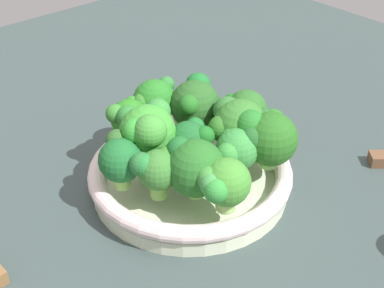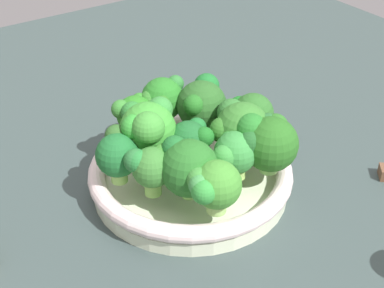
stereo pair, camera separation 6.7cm
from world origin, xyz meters
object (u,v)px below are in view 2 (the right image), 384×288
object	(u,v)px
broccoli_floret_2	(187,166)
broccoli_floret_12	(148,129)
bowl	(192,177)
broccoli_floret_6	(190,141)
broccoli_floret_0	(235,152)
broccoli_floret_7	(134,114)
broccoli_floret_5	(213,186)
broccoli_floret_9	(162,99)
broccoli_floret_1	(118,153)
broccoli_floret_3	(202,103)
broccoli_floret_10	(249,114)
broccoli_floret_11	(269,141)
broccoli_floret_8	(241,128)
broccoli_floret_4	(150,165)

from	to	relation	value
broccoli_floret_2	broccoli_floret_12	bearing A→B (deg)	4.90
bowl	broccoli_floret_6	distance (cm)	5.20
broccoli_floret_0	broccoli_floret_7	distance (cm)	14.53
broccoli_floret_5	broccoli_floret_9	world-z (taller)	broccoli_floret_9
broccoli_floret_1	broccoli_floret_3	bearing A→B (deg)	-78.27
broccoli_floret_10	broccoli_floret_12	size ratio (longest dim) A/B	0.77
broccoli_floret_11	broccoli_floret_12	size ratio (longest dim) A/B	0.90
broccoli_floret_8	broccoli_floret_9	size ratio (longest dim) A/B	1.18
broccoli_floret_1	broccoli_floret_8	size ratio (longest dim) A/B	0.75
broccoli_floret_0	broccoli_floret_8	xyz separation A→B (cm)	(2.60, -2.82, 0.89)
broccoli_floret_9	broccoli_floret_8	bearing A→B (deg)	-160.31
broccoli_floret_8	broccoli_floret_10	xyz separation A→B (cm)	(2.69, -3.58, -0.57)
broccoli_floret_0	broccoli_floret_7	xyz separation A→B (cm)	(13.40, 5.61, 0.44)
broccoli_floret_4	broccoli_floret_6	xyz separation A→B (cm)	(2.11, -6.75, -0.43)
broccoli_floret_6	broccoli_floret_12	xyz separation A→B (cm)	(2.57, 4.14, 1.71)
broccoli_floret_0	broccoli_floret_8	bearing A→B (deg)	-47.31
broccoli_floret_2	broccoli_floret_8	size ratio (longest dim) A/B	0.87
bowl	broccoli_floret_12	world-z (taller)	broccoli_floret_12
broccoli_floret_2	broccoli_floret_6	size ratio (longest dim) A/B	1.26
broccoli_floret_0	broccoli_floret_2	size ratio (longest dim) A/B	0.81
bowl	broccoli_floret_2	size ratio (longest dim) A/B	3.44
broccoli_floret_3	broccoli_floret_5	size ratio (longest dim) A/B	1.21
broccoli_floret_11	broccoli_floret_4	bearing A→B (deg)	74.03
broccoli_floret_9	broccoli_floret_0	bearing A→B (deg)	-175.06
broccoli_floret_6	broccoli_floret_10	distance (cm)	9.28
broccoli_floret_0	broccoli_floret_10	bearing A→B (deg)	-50.41
broccoli_floret_5	broccoli_floret_6	distance (cm)	9.29
broccoli_floret_6	broccoli_floret_7	distance (cm)	8.91
bowl	broccoli_floret_7	size ratio (longest dim) A/B	3.98
broccoli_floret_0	broccoli_floret_7	size ratio (longest dim) A/B	0.94
broccoli_floret_1	broccoli_floret_8	world-z (taller)	broccoli_floret_8
broccoli_floret_2	broccoli_floret_0	bearing A→B (deg)	-93.30
broccoli_floret_9	broccoli_floret_12	size ratio (longest dim) A/B	0.84
broccoli_floret_11	broccoli_floret_5	bearing A→B (deg)	105.22
broccoli_floret_1	broccoli_floret_3	size ratio (longest dim) A/B	0.83
broccoli_floret_8	broccoli_floret_3	bearing A→B (deg)	4.23
bowl	broccoli_floret_8	xyz separation A→B (cm)	(-2.02, -5.63, 6.10)
broccoli_floret_0	broccoli_floret_12	xyz separation A→B (cm)	(7.51, 7.01, 1.69)
broccoli_floret_0	broccoli_floret_4	bearing A→B (deg)	73.64
broccoli_floret_11	broccoli_floret_8	bearing A→B (deg)	18.96
broccoli_floret_0	broccoli_floret_5	bearing A→B (deg)	122.77
broccoli_floret_7	broccoli_floret_8	bearing A→B (deg)	-142.02
broccoli_floret_4	broccoli_floret_10	distance (cm)	16.21
broccoli_floret_3	broccoli_floret_10	size ratio (longest dim) A/B	1.17
broccoli_floret_10	broccoli_floret_7	bearing A→B (deg)	55.98
broccoli_floret_11	broccoli_floret_12	world-z (taller)	broccoli_floret_12
broccoli_floret_1	broccoli_floret_3	distance (cm)	13.86
broccoli_floret_0	broccoli_floret_3	bearing A→B (deg)	-13.06
broccoli_floret_3	broccoli_floret_10	xyz separation A→B (cm)	(-4.55, -4.12, -0.74)
broccoli_floret_1	broccoli_floret_10	bearing A→B (deg)	-95.63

